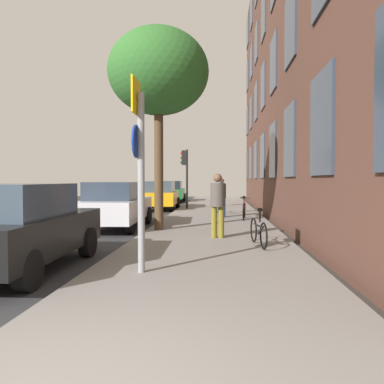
# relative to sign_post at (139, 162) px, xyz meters

# --- Properties ---
(ground_plane) EXTENTS (41.80, 41.80, 0.00)m
(ground_plane) POSITION_rel_sign_post_xyz_m (-2.37, 11.09, -2.00)
(ground_plane) COLOR #332D28
(road_asphalt) EXTENTS (7.00, 38.00, 0.01)m
(road_asphalt) POSITION_rel_sign_post_xyz_m (-4.47, 11.09, -1.99)
(road_asphalt) COLOR #2D2D30
(road_asphalt) RESTS_ON ground
(sidewalk) EXTENTS (4.20, 38.00, 0.12)m
(sidewalk) POSITION_rel_sign_post_xyz_m (1.13, 11.09, -1.94)
(sidewalk) COLOR gray
(sidewalk) RESTS_ON ground
(building_facade) EXTENTS (0.56, 27.00, 14.58)m
(building_facade) POSITION_rel_sign_post_xyz_m (3.72, 10.59, 5.32)
(building_facade) COLOR #513328
(building_facade) RESTS_ON ground
(sign_post) EXTENTS (0.16, 0.60, 3.29)m
(sign_post) POSITION_rel_sign_post_xyz_m (0.00, 0.00, 0.00)
(sign_post) COLOR gray
(sign_post) RESTS_ON sidewalk
(traffic_light) EXTENTS (0.43, 0.24, 3.27)m
(traffic_light) POSITION_rel_sign_post_xyz_m (-0.57, 14.39, 0.37)
(traffic_light) COLOR black
(traffic_light) RESTS_ON sidewalk
(tree_near) EXTENTS (3.16, 3.16, 6.31)m
(tree_near) POSITION_rel_sign_post_xyz_m (-0.57, 5.45, 3.05)
(tree_near) COLOR #4C3823
(tree_near) RESTS_ON sidewalk
(bicycle_0) EXTENTS (0.42, 1.64, 0.91)m
(bicycle_0) POSITION_rel_sign_post_xyz_m (2.29, 2.76, -1.52)
(bicycle_0) COLOR black
(bicycle_0) RESTS_ON sidewalk
(bicycle_1) EXTENTS (0.42, 1.73, 0.93)m
(bicycle_1) POSITION_rel_sign_post_xyz_m (2.34, 8.92, -1.51)
(bicycle_1) COLOR black
(bicycle_1) RESTS_ON sidewalk
(bicycle_2) EXTENTS (0.56, 1.64, 0.93)m
(bicycle_2) POSITION_rel_sign_post_xyz_m (1.34, 11.34, -1.52)
(bicycle_2) COLOR black
(bicycle_2) RESTS_ON sidewalk
(pedestrian_0) EXTENTS (0.42, 0.42, 1.75)m
(pedestrian_0) POSITION_rel_sign_post_xyz_m (1.30, 3.92, -0.88)
(pedestrian_0) COLOR olive
(pedestrian_0) RESTS_ON sidewalk
(pedestrian_1) EXTENTS (0.49, 0.49, 1.66)m
(pedestrian_1) POSITION_rel_sign_post_xyz_m (1.43, 9.60, -0.93)
(pedestrian_1) COLOR navy
(pedestrian_1) RESTS_ON sidewalk
(car_0) EXTENTS (1.86, 4.06, 1.62)m
(car_0) POSITION_rel_sign_post_xyz_m (-2.35, 0.36, -1.16)
(car_0) COLOR black
(car_0) RESTS_ON road_asphalt
(car_1) EXTENTS (1.99, 4.50, 1.62)m
(car_1) POSITION_rel_sign_post_xyz_m (-2.27, 6.55, -1.15)
(car_1) COLOR silver
(car_1) RESTS_ON road_asphalt
(car_2) EXTENTS (1.98, 4.51, 1.62)m
(car_2) POSITION_rel_sign_post_xyz_m (-2.02, 14.85, -1.15)
(car_2) COLOR orange
(car_2) RESTS_ON road_asphalt
(car_3) EXTENTS (2.02, 4.02, 1.62)m
(car_3) POSITION_rel_sign_post_xyz_m (-2.34, 21.98, -1.16)
(car_3) COLOR #19662D
(car_3) RESTS_ON road_asphalt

